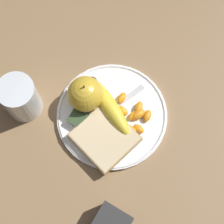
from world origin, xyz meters
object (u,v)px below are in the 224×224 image
Objects in this scene: juice_glass at (21,99)px; apple at (84,96)px; bread_slice at (105,137)px; fork at (111,110)px; banana at (108,105)px; jam_packet at (79,120)px; plate at (112,115)px.

apple is at bearing 33.20° from juice_glass.
fork is at bearing 108.76° from bread_slice.
banana reaches higher than bread_slice.
banana is at bearing 114.41° from bread_slice.
apple is at bearing 148.10° from bread_slice.
juice_glass is 0.21m from bread_slice.
apple is 0.06m from jam_packet.
juice_glass is at bearing -172.98° from bread_slice.
banana is 1.02× the size of fork.
fork is at bearing 51.49° from jam_packet.
juice_glass reaches higher than fork.
banana is at bearing 56.38° from jam_packet.
plate is 2.38× the size of juice_glass.
juice_glass is 1.19× the size of apple.
apple is at bearing -56.38° from fork.
banana is (0.17, 0.09, -0.02)m from juice_glass.
apple is 0.06m from banana.
banana is (0.05, 0.01, -0.02)m from apple.
juice_glass is 0.72× the size of bread_slice.
jam_packet is at bearing -137.10° from plate.
juice_glass reaches higher than plate.
jam_packet is (0.01, -0.05, -0.03)m from apple.
plate is 5.71× the size of jam_packet.
plate is at bearing 59.50° from fork.
fork is at bearing -2.68° from banana.
bread_slice is 0.07m from fork.
banana is 0.02m from fork.
plate is 1.64× the size of fork.
bread_slice is (0.09, -0.05, -0.03)m from apple.
jam_packet is (-0.06, -0.05, 0.01)m from plate.
jam_packet is (0.13, 0.03, -0.03)m from juice_glass.
fork is (-0.01, 0.01, 0.01)m from plate.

